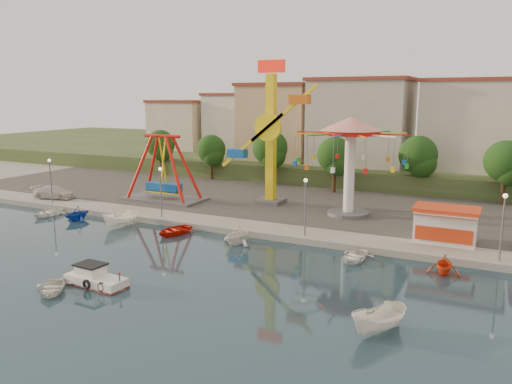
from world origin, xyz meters
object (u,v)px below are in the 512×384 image
Objects in this scene: cabin_motorboat at (95,279)px; wave_swinger at (350,144)px; kamikaze_tower at (273,138)px; skiff at (379,320)px; rowboat_a at (52,288)px; van at (54,192)px; pirate_ship_ride at (163,169)px.

wave_swinger is at bearing 71.22° from cabin_motorboat.
kamikaze_tower is 4.14× the size of skiff.
kamikaze_tower is 31.10m from rowboat_a.
cabin_motorboat is at bearing -92.50° from kamikaze_tower.
wave_swinger reaches higher than skiff.
skiff is at bearing -123.73° from van.
cabin_motorboat is 1.18× the size of skiff.
kamikaze_tower reaches higher than van.
wave_swinger reaches higher than van.
pirate_ship_ride is 2.51× the size of skiff.
van reaches higher than rowboat_a.
van is at bearing 146.37° from cabin_motorboat.
pirate_ship_ride is 0.61× the size of kamikaze_tower.
cabin_motorboat is 30.74m from van.
pirate_ship_ride is 1.88× the size of van.
wave_swinger is 2.46× the size of cabin_motorboat.
pirate_ship_ride is 14.02m from kamikaze_tower.
kamikaze_tower is 28.75m from cabin_motorboat.
van is at bearing -157.55° from pirate_ship_ride.
kamikaze_tower reaches higher than pirate_ship_ride.
pirate_ship_ride is at bearing 175.23° from skiff.
wave_swinger is 27.08m from skiff.
rowboat_a is 0.63× the size of van.
kamikaze_tower is 32.73m from skiff.
kamikaze_tower is at bearing 91.03° from cabin_motorboat.
wave_swinger is at bearing -9.12° from kamikaze_tower.
cabin_motorboat is 19.58m from skiff.
rowboat_a is at bearing -138.88° from skiff.
kamikaze_tower is at bearing 170.88° from wave_swinger.
pirate_ship_ride is 2.99× the size of rowboat_a.
cabin_motorboat is at bearing 15.47° from rowboat_a.
rowboat_a is at bearing -145.05° from van.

